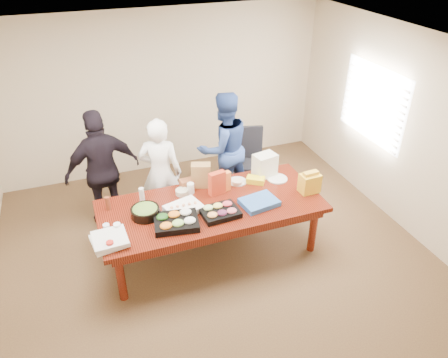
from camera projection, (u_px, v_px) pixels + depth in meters
name	position (u px, v px, depth m)	size (l,w,h in m)	color
floor	(212.00, 250.00, 5.76)	(5.50, 5.00, 0.02)	#47301E
ceiling	(208.00, 46.00, 4.34)	(5.50, 5.00, 0.02)	white
wall_back	(162.00, 93.00, 7.05)	(5.50, 0.04, 2.70)	beige
wall_front	(322.00, 323.00, 3.05)	(5.50, 0.04, 2.70)	beige
wall_right	(400.00, 129.00, 5.86)	(0.04, 5.00, 2.70)	beige
window_panel	(373.00, 104.00, 6.25)	(0.03, 1.40, 1.10)	white
window_blinds	(370.00, 104.00, 6.24)	(0.04, 1.36, 1.00)	beige
conference_table	(212.00, 228.00, 5.56)	(2.80, 1.20, 0.75)	#4C1C0F
office_chair	(254.00, 162.00, 6.82)	(0.50, 0.50, 0.99)	black
person_center	(161.00, 173.00, 5.90)	(0.59, 0.39, 1.62)	white
person_right	(224.00, 148.00, 6.40)	(0.85, 0.66, 1.75)	#2C478E
person_left	(103.00, 171.00, 5.83)	(1.03, 0.43, 1.76)	black
veggie_tray	(176.00, 222.00, 4.99)	(0.51, 0.40, 0.08)	black
fruit_tray	(220.00, 212.00, 5.16)	(0.44, 0.35, 0.07)	black
sheet_cake	(184.00, 208.00, 5.22)	(0.43, 0.32, 0.07)	white
salad_bowl	(145.00, 212.00, 5.12)	(0.35, 0.35, 0.11)	black
chip_bag_blue	(259.00, 202.00, 5.34)	(0.44, 0.33, 0.07)	#2D5CAB
chip_bag_red	(217.00, 183.00, 5.50)	(0.22, 0.09, 0.32)	red
chip_bag_yellow	(310.00, 182.00, 5.54)	(0.20, 0.08, 0.30)	gold
chip_bag_orange	(224.00, 182.00, 5.56)	(0.17, 0.08, 0.27)	orange
mayo_jar	(191.00, 188.00, 5.55)	(0.09, 0.09, 0.15)	white
mustard_bottle	(214.00, 179.00, 5.72)	(0.06, 0.06, 0.16)	yellow
dressing_bottle	(108.00, 203.00, 5.22)	(0.06, 0.06, 0.18)	maroon
ranch_bottle	(142.00, 195.00, 5.37)	(0.07, 0.07, 0.20)	silver
banana_bunch	(255.00, 180.00, 5.79)	(0.24, 0.14, 0.08)	yellow
bread_loaf	(192.00, 183.00, 5.68)	(0.31, 0.13, 0.12)	brown
kraft_bag	(201.00, 175.00, 5.65)	(0.25, 0.15, 0.33)	olive
red_cup	(110.00, 246.00, 4.60)	(0.08, 0.08, 0.11)	red
clear_cup_a	(117.00, 228.00, 4.87)	(0.08, 0.08, 0.11)	white
clear_cup_b	(107.00, 228.00, 4.87)	(0.08, 0.08, 0.10)	silver
pizza_box_lower	(109.00, 241.00, 4.72)	(0.37, 0.37, 0.04)	white
pizza_box_upper	(110.00, 239.00, 4.69)	(0.37, 0.37, 0.04)	silver
plate_a	(277.00, 179.00, 5.88)	(0.28, 0.28, 0.02)	silver
plate_b	(238.00, 181.00, 5.81)	(0.25, 0.25, 0.02)	silver
dip_bowl_a	(237.00, 182.00, 5.76)	(0.15, 0.15, 0.06)	beige
dip_bowl_b	(182.00, 192.00, 5.55)	(0.17, 0.17, 0.07)	beige
grocery_bag_white	(265.00, 165.00, 5.89)	(0.30, 0.22, 0.32)	white
grocery_bag_yellow	(310.00, 183.00, 5.55)	(0.26, 0.18, 0.26)	yellow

